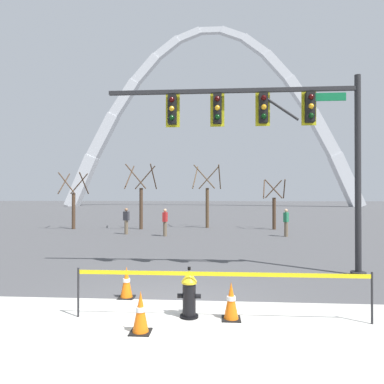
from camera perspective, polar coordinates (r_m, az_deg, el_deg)
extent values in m
plane|color=#474749|center=(7.76, -3.79, -18.48)|extent=(240.00, 240.00, 0.00)
cylinder|color=black|center=(7.09, -0.48, -20.04)|extent=(0.36, 0.36, 0.05)
cylinder|color=black|center=(6.99, -0.48, -17.45)|extent=(0.26, 0.26, 0.62)
cylinder|color=gold|center=(6.90, -0.48, -14.83)|extent=(0.30, 0.30, 0.04)
cone|color=gold|center=(6.87, -0.48, -13.78)|extent=(0.30, 0.30, 0.22)
cylinder|color=black|center=(6.84, -0.48, -12.64)|extent=(0.06, 0.06, 0.06)
cylinder|color=black|center=(6.99, -2.02, -16.92)|extent=(0.10, 0.09, 0.09)
cylinder|color=black|center=(6.96, 1.07, -16.99)|extent=(0.10, 0.09, 0.09)
cylinder|color=black|center=(7.19, -0.35, -17.22)|extent=(0.13, 0.14, 0.13)
cylinder|color=black|center=(7.27, -0.30, -17.04)|extent=(0.15, 0.03, 0.15)
cylinder|color=#232326|center=(7.32, -18.45, -15.62)|extent=(0.04, 0.04, 0.97)
cylinder|color=#232326|center=(7.41, 27.84, -15.41)|extent=(0.04, 0.04, 0.97)
cube|color=yellow|center=(6.72, 4.86, -13.49)|extent=(5.58, 0.02, 0.08)
cube|color=black|center=(6.46, -8.59, -22.13)|extent=(0.36, 0.36, 0.03)
cone|color=orange|center=(6.34, -8.58, -19.07)|extent=(0.28, 0.28, 0.70)
cylinder|color=white|center=(6.33, -8.58, -18.77)|extent=(0.17, 0.17, 0.08)
cube|color=black|center=(8.43, -10.88, -16.90)|extent=(0.36, 0.36, 0.03)
cone|color=orange|center=(8.33, -10.88, -14.49)|extent=(0.28, 0.28, 0.70)
cylinder|color=white|center=(8.33, -10.88, -14.26)|extent=(0.17, 0.17, 0.08)
cube|color=black|center=(7.03, 6.55, -20.32)|extent=(0.36, 0.36, 0.03)
cone|color=orange|center=(6.91, 6.55, -17.47)|extent=(0.28, 0.28, 0.70)
cylinder|color=white|center=(6.90, 6.55, -17.19)|extent=(0.17, 0.17, 0.08)
cylinder|color=#232326|center=(11.37, 25.96, 2.60)|extent=(0.18, 0.18, 6.00)
cylinder|color=#232326|center=(11.60, 26.01, -12.11)|extent=(0.44, 0.44, 0.10)
cube|color=#232326|center=(11.01, 6.42, 16.43)|extent=(7.60, 0.12, 0.12)
cylinder|color=#232326|center=(11.03, 14.56, 13.45)|extent=(1.11, 0.08, 0.81)
cube|color=black|center=(11.22, 19.10, 13.21)|extent=(0.26, 0.24, 0.90)
cube|color=gold|center=(11.36, 18.91, 13.05)|extent=(0.44, 0.03, 1.04)
sphere|color=#360606|center=(11.17, 19.28, 14.76)|extent=(0.16, 0.16, 0.16)
sphere|color=orange|center=(11.10, 19.28, 13.37)|extent=(0.16, 0.16, 0.16)
sphere|color=black|center=(11.04, 19.28, 11.96)|extent=(0.16, 0.16, 0.16)
cube|color=black|center=(10.95, 11.81, 13.55)|extent=(0.26, 0.24, 0.90)
cube|color=gold|center=(11.09, 11.71, 13.37)|extent=(0.44, 0.03, 1.04)
sphere|color=#360606|center=(10.90, 11.90, 15.14)|extent=(0.16, 0.16, 0.16)
sphere|color=orange|center=(10.83, 11.91, 13.71)|extent=(0.16, 0.16, 0.16)
sphere|color=black|center=(10.76, 11.91, 12.26)|extent=(0.16, 0.16, 0.16)
cube|color=black|center=(10.85, 4.25, 13.67)|extent=(0.26, 0.24, 0.90)
cube|color=gold|center=(10.99, 4.25, 13.49)|extent=(0.44, 0.03, 1.04)
sphere|color=#360606|center=(10.80, 4.26, 15.27)|extent=(0.16, 0.16, 0.16)
sphere|color=orange|center=(10.73, 4.26, 13.83)|extent=(0.16, 0.16, 0.16)
sphere|color=black|center=(10.66, 4.26, 12.38)|extent=(0.16, 0.16, 0.16)
cube|color=black|center=(10.94, -3.31, 13.56)|extent=(0.26, 0.24, 0.90)
cube|color=gold|center=(11.07, -3.22, 13.38)|extent=(0.44, 0.03, 1.04)
sphere|color=#360606|center=(10.88, -3.40, 15.15)|extent=(0.16, 0.16, 0.16)
sphere|color=orange|center=(10.81, -3.40, 13.72)|extent=(0.16, 0.16, 0.16)
sphere|color=black|center=(10.75, -3.40, 12.27)|extent=(0.16, 0.16, 0.16)
cube|color=#0F6638|center=(11.45, 22.12, 14.50)|extent=(0.90, 0.04, 0.24)
cube|color=silver|center=(74.84, -17.90, 1.66)|extent=(6.73, 2.41, 11.30)
cube|color=silver|center=(74.24, -14.64, 8.96)|extent=(6.47, 2.20, 9.65)
cube|color=silver|center=(74.62, -11.25, 14.95)|extent=(6.19, 1.99, 8.00)
cube|color=silver|center=(75.44, -7.76, 19.54)|extent=(5.88, 1.77, 6.37)
cube|color=silver|center=(76.30, -4.19, 22.75)|extent=(5.50, 1.56, 4.72)
cube|color=silver|center=(76.90, -0.56, 24.65)|extent=(5.05, 1.35, 3.00)
cube|color=silver|center=(77.07, 3.11, 25.29)|extent=(4.57, 1.13, 1.13)
cube|color=silver|center=(76.78, 6.79, 24.69)|extent=(5.05, 1.35, 3.00)
cube|color=silver|center=(76.06, 10.45, 22.83)|extent=(5.50, 1.56, 4.72)
cube|color=silver|center=(75.09, 14.05, 19.64)|extent=(5.88, 1.77, 6.37)
cube|color=silver|center=(74.14, 17.59, 15.06)|extent=(6.19, 1.99, 8.00)
cube|color=silver|center=(73.64, 21.03, 9.05)|extent=(6.47, 2.20, 9.65)
cube|color=silver|center=(74.13, 24.36, 1.70)|extent=(6.73, 2.41, 11.30)
cylinder|color=#473323|center=(25.33, -19.16, -3.02)|extent=(0.24, 0.24, 2.51)
cylinder|color=#473323|center=(25.77, -20.58, 1.34)|extent=(0.35, 1.36, 1.51)
cylinder|color=#473323|center=(24.95, -17.57, 1.39)|extent=(0.22, 1.37, 1.51)
cylinder|color=#473323|center=(26.01, -18.32, 1.32)|extent=(1.37, 0.22, 1.51)
cylinder|color=#473323|center=(24.69, -20.20, 1.42)|extent=(1.35, 0.37, 1.51)
cylinder|color=#473323|center=(24.05, -8.49, -2.75)|extent=(0.24, 0.24, 2.87)
cylinder|color=#473323|center=(24.43, -10.40, 2.48)|extent=(0.38, 1.54, 1.71)
cylinder|color=#473323|center=(23.80, -6.44, 2.55)|extent=(0.23, 1.55, 1.71)
cylinder|color=#473323|center=(24.91, -7.84, 2.42)|extent=(1.55, 0.23, 1.71)
cylinder|color=#473323|center=(23.26, -9.41, 2.63)|extent=(1.53, 0.41, 1.71)
cylinder|color=brown|center=(24.82, 2.56, -2.66)|extent=(0.24, 0.24, 2.89)
cylinder|color=brown|center=(25.05, 0.55, 2.47)|extent=(0.39, 1.55, 1.72)
cylinder|color=brown|center=(24.74, 4.63, 2.51)|extent=(0.24, 1.56, 1.72)
cylinder|color=brown|center=(25.73, 2.81, 2.39)|extent=(1.56, 0.24, 1.72)
cylinder|color=brown|center=(23.97, 2.04, 2.60)|extent=(1.54, 0.42, 1.72)
cylinder|color=#473323|center=(24.32, 13.54, -3.51)|extent=(0.24, 0.24, 2.20)
cylinder|color=#473323|center=(24.31, 11.93, 0.48)|extent=(0.31, 1.19, 1.32)
cylinder|color=#473323|center=(24.34, 15.14, 0.49)|extent=(0.20, 1.20, 1.32)
cylinder|color=#473323|center=(24.97, 13.43, 0.46)|extent=(1.20, 0.20, 1.32)
cylinder|color=#473323|center=(23.60, 13.45, 0.51)|extent=(1.19, 0.34, 1.32)
cylinder|color=brown|center=(21.22, -10.92, -5.80)|extent=(0.22, 0.22, 0.84)
cube|color=#333338|center=(21.16, -10.91, -3.94)|extent=(0.39, 0.31, 0.54)
sphere|color=#936B4C|center=(21.14, -10.91, -2.92)|extent=(0.20, 0.20, 0.20)
cylinder|color=brown|center=(20.38, 15.43, -6.02)|extent=(0.22, 0.22, 0.84)
cube|color=#23754C|center=(20.33, 15.43, -4.08)|extent=(0.36, 0.39, 0.54)
sphere|color=tan|center=(20.31, 15.43, -3.01)|extent=(0.20, 0.20, 0.20)
cylinder|color=brown|center=(19.92, -4.52, -6.16)|extent=(0.22, 0.22, 0.84)
cube|color=#B22323|center=(19.87, -4.52, -4.18)|extent=(0.27, 0.38, 0.54)
sphere|color=tan|center=(19.84, -4.52, -3.08)|extent=(0.20, 0.20, 0.20)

